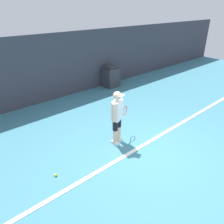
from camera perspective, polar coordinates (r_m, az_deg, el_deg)
The scene contains 6 objects.
ground_plane at distance 5.69m, azimuth 10.43°, elevation -11.29°, with size 24.00×24.00×0.00m, color teal.
back_wall at distance 8.76m, azimuth -15.59°, elevation 11.03°, with size 24.00×0.10×2.51m.
court_baseline at distance 5.91m, azimuth 6.96°, elevation -9.31°, with size 21.60×0.10×0.01m.
tennis_player at distance 5.70m, azimuth 1.39°, elevation -0.93°, with size 0.84×0.44×1.49m.
tennis_ball at distance 5.19m, azimuth -14.57°, elevation -15.63°, with size 0.07×0.07×0.07m.
covered_chair at distance 10.08m, azimuth -0.28°, elevation 9.21°, with size 0.66×0.61×0.96m.
Camera 1 is at (-3.68, -2.64, 3.43)m, focal length 35.00 mm.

